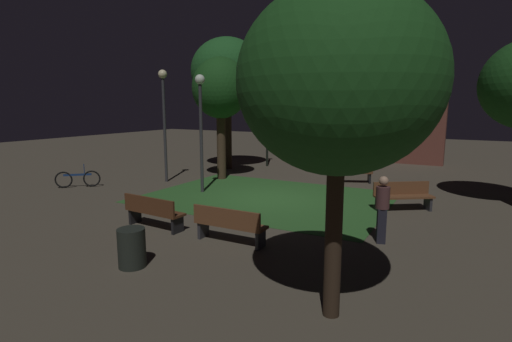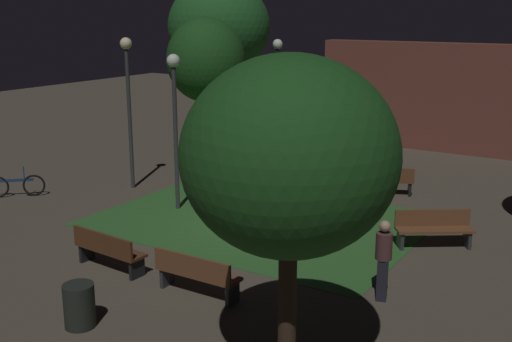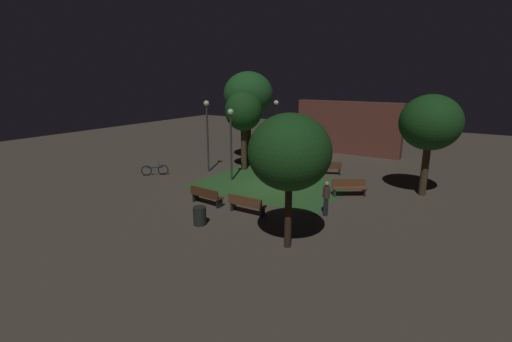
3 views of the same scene
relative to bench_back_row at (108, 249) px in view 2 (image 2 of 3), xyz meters
name	(u,v)px [view 2 (image 2 of 3)]	position (x,y,z in m)	size (l,w,h in m)	color
ground_plane	(261,224)	(1.19, 4.34, -0.48)	(60.00, 60.00, 0.00)	#4C4438
grass_lawn	(260,220)	(1.02, 4.60, -0.48)	(8.30, 6.17, 0.01)	#2D6028
bench_back_row	(108,249)	(0.00, 0.00, 0.00)	(1.83, 0.60, 0.88)	#512D19
bench_front_left	(196,273)	(2.38, 0.00, 0.00)	(1.80, 0.49, 0.88)	brown
bench_front_right	(434,227)	(5.53, 5.10, 0.00)	(1.76, 1.41, 0.88)	brown
bench_near_trees	(383,180)	(2.93, 8.61, 0.00)	(1.84, 1.15, 0.88)	brown
tree_right_canopy	(289,157)	(5.51, -1.95, 3.09)	(2.93, 2.93, 4.95)	#2D2116
tree_left_canopy	(219,28)	(-3.62, 9.36, 4.39)	(3.57, 3.57, 6.54)	#2D2116
tree_lawn_side	(206,62)	(-2.36, 6.84, 3.42)	(2.44, 2.44, 5.28)	#423021
lamp_post_plaza_east	(277,78)	(-2.24, 11.05, 2.55)	(0.36, 0.36, 4.45)	black
lamp_post_near_wall	(128,88)	(-4.07, 5.16, 2.69)	(0.36, 0.36, 4.68)	#333338
lamp_post_path_center	(175,105)	(-1.49, 4.21, 2.48)	(0.36, 0.36, 4.33)	#333338
trash_bin	(79,306)	(1.39, -2.08, -0.08)	(0.55, 0.55, 0.80)	black
bicycle	(16,186)	(-6.36, 2.54, -0.14)	(1.29, 1.20, 0.93)	black
pedestrian	(383,258)	(5.53, 1.79, 0.37)	(0.32, 0.33, 1.61)	black
building_wall_backdrop	(424,96)	(1.81, 15.84, 1.64)	(8.54, 0.80, 4.25)	brown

